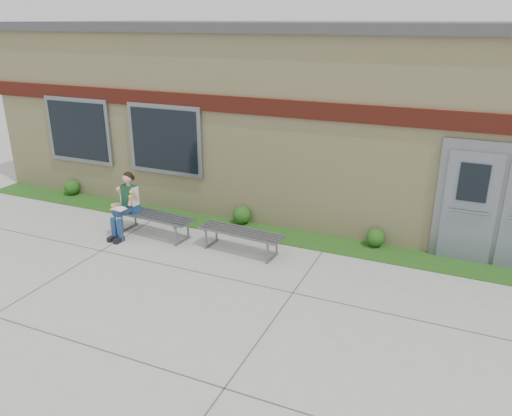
% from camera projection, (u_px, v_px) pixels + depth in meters
% --- Properties ---
extents(ground, '(80.00, 80.00, 0.00)m').
position_uv_depth(ground, '(226.00, 295.00, 8.24)').
color(ground, '#9E9E99').
rests_on(ground, ground).
extents(grass_strip, '(16.00, 0.80, 0.02)m').
position_uv_depth(grass_strip, '(282.00, 236.00, 10.46)').
color(grass_strip, '#134714').
rests_on(grass_strip, ground).
extents(school_building, '(16.20, 6.22, 4.20)m').
position_uv_depth(school_building, '(331.00, 110.00, 12.61)').
color(school_building, beige).
rests_on(school_building, ground).
extents(bench_left, '(1.84, 0.68, 0.47)m').
position_uv_depth(bench_left, '(154.00, 219.00, 10.38)').
color(bench_left, slate).
rests_on(bench_left, ground).
extents(bench_right, '(1.74, 0.61, 0.44)m').
position_uv_depth(bench_right, '(241.00, 236.00, 9.64)').
color(bench_right, slate).
rests_on(bench_right, ground).
extents(girl, '(0.47, 0.81, 1.34)m').
position_uv_depth(girl, '(126.00, 203.00, 10.28)').
color(girl, navy).
rests_on(girl, ground).
extents(shrub_west, '(0.39, 0.39, 0.39)m').
position_uv_depth(shrub_west, '(72.00, 187.00, 12.81)').
color(shrub_west, '#134714').
rests_on(shrub_west, grass_strip).
extents(shrub_mid, '(0.40, 0.40, 0.40)m').
position_uv_depth(shrub_mid, '(242.00, 215.00, 10.99)').
color(shrub_mid, '#134714').
rests_on(shrub_mid, grass_strip).
extents(shrub_east, '(0.37, 0.37, 0.37)m').
position_uv_depth(shrub_east, '(375.00, 237.00, 9.90)').
color(shrub_east, '#134714').
rests_on(shrub_east, grass_strip).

